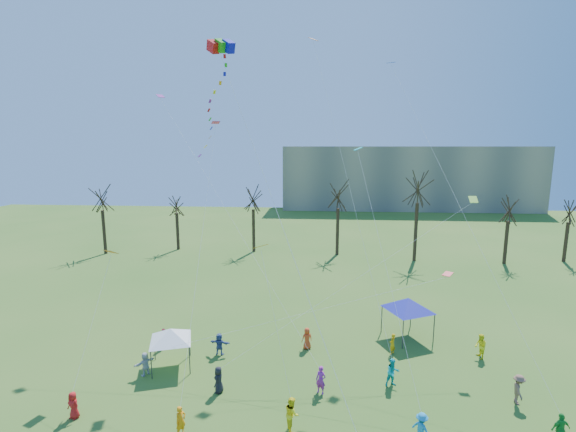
# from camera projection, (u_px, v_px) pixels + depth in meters

# --- Properties ---
(distant_building) EXTENTS (60.00, 14.00, 15.00)m
(distant_building) POSITION_uv_depth(u_px,v_px,m) (407.00, 177.00, 98.06)
(distant_building) COLOR gray
(distant_building) RESTS_ON ground
(bare_tree_row) EXTENTS (67.55, 9.15, 12.12)m
(bare_tree_row) POSITION_uv_depth(u_px,v_px,m) (332.00, 205.00, 54.17)
(bare_tree_row) COLOR black
(bare_tree_row) RESTS_ON ground
(big_box_kite) EXTENTS (5.08, 5.38, 22.46)m
(big_box_kite) POSITION_uv_depth(u_px,v_px,m) (217.00, 108.00, 24.45)
(big_box_kite) COLOR red
(big_box_kite) RESTS_ON ground
(canopy_tent_white) EXTENTS (3.57, 3.57, 2.81)m
(canopy_tent_white) POSITION_uv_depth(u_px,v_px,m) (171.00, 335.00, 27.34)
(canopy_tent_white) COLOR #3F3F44
(canopy_tent_white) RESTS_ON ground
(canopy_tent_blue) EXTENTS (4.00, 4.00, 3.29)m
(canopy_tent_blue) POSITION_uv_depth(u_px,v_px,m) (408.00, 304.00, 31.55)
(canopy_tent_blue) COLOR #3F3F44
(canopy_tent_blue) RESTS_ON ground
(festival_crowd) EXTENTS (26.97, 10.43, 1.86)m
(festival_crowd) POSITION_uv_depth(u_px,v_px,m) (326.00, 376.00, 25.09)
(festival_crowd) COLOR red
(festival_crowd) RESTS_ON ground
(small_kites_aloft) EXTENTS (26.41, 18.59, 32.14)m
(small_kites_aloft) POSITION_uv_depth(u_px,v_px,m) (302.00, 164.00, 29.57)
(small_kites_aloft) COLOR #ED5F0C
(small_kites_aloft) RESTS_ON ground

